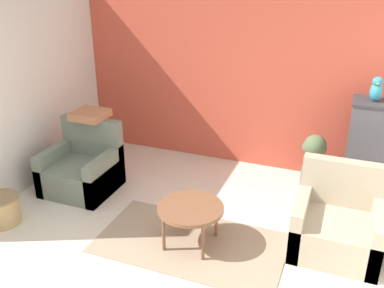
% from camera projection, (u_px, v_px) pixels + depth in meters
% --- Properties ---
extents(wall_back_accent, '(4.66, 0.06, 2.57)m').
position_uv_depth(wall_back_accent, '(233.00, 77.00, 6.06)').
color(wall_back_accent, '#C64C38').
rests_on(wall_back_accent, ground_plane).
extents(wall_left, '(0.06, 3.14, 2.57)m').
position_uv_depth(wall_left, '(24.00, 90.00, 5.46)').
color(wall_left, silver).
rests_on(wall_left, ground_plane).
extents(area_rug, '(2.01, 1.11, 0.01)m').
position_uv_depth(area_rug, '(191.00, 243.00, 4.62)').
color(area_rug, gray).
rests_on(area_rug, ground_plane).
extents(coffee_table, '(0.70, 0.70, 0.46)m').
position_uv_depth(coffee_table, '(191.00, 210.00, 4.45)').
color(coffee_table, brown).
rests_on(coffee_table, ground_plane).
extents(armchair_left, '(0.86, 0.80, 0.90)m').
position_uv_depth(armchair_left, '(83.00, 170.00, 5.62)').
color(armchair_left, slate).
rests_on(armchair_left, ground_plane).
extents(armchair_right, '(0.86, 0.80, 0.90)m').
position_uv_depth(armchair_right, '(337.00, 226.00, 4.44)').
color(armchair_right, tan).
rests_on(armchair_right, ground_plane).
extents(birdcage, '(0.51, 0.51, 1.29)m').
position_uv_depth(birdcage, '(365.00, 151.00, 5.29)').
color(birdcage, '#353539').
rests_on(birdcage, ground_plane).
extents(parrot, '(0.14, 0.25, 0.30)m').
position_uv_depth(parrot, '(376.00, 90.00, 4.98)').
color(parrot, teal).
rests_on(parrot, birdcage).
extents(potted_plant, '(0.32, 0.29, 0.73)m').
position_uv_depth(potted_plant, '(313.00, 158.00, 5.65)').
color(potted_plant, '#66605B').
rests_on(potted_plant, ground_plane).
extents(wicker_basket, '(0.42, 0.42, 0.34)m').
position_uv_depth(wicker_basket, '(1.00, 209.00, 4.92)').
color(wicker_basket, tan).
rests_on(wicker_basket, ground_plane).
extents(throw_pillow, '(0.42, 0.42, 0.10)m').
position_uv_depth(throw_pillow, '(90.00, 115.00, 5.60)').
color(throw_pillow, '#B2704C').
rests_on(throw_pillow, armchair_left).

